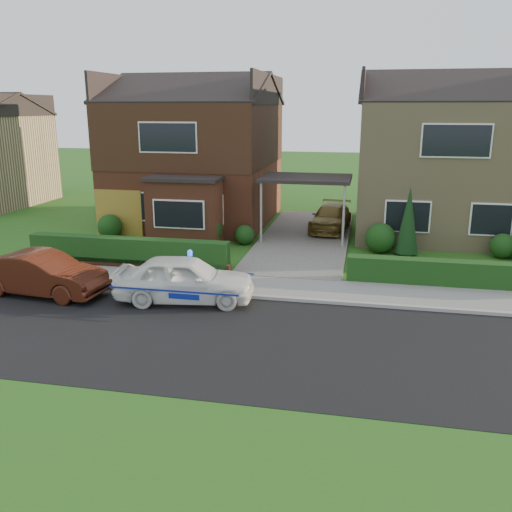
# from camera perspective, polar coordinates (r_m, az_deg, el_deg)

# --- Properties ---
(ground) EXTENTS (120.00, 120.00, 0.00)m
(ground) POSITION_cam_1_polar(r_m,az_deg,el_deg) (13.64, -0.18, -8.98)
(ground) COLOR #295316
(ground) RESTS_ON ground
(road) EXTENTS (60.00, 6.00, 0.02)m
(road) POSITION_cam_1_polar(r_m,az_deg,el_deg) (13.64, -0.18, -8.98)
(road) COLOR black
(road) RESTS_ON ground
(kerb) EXTENTS (60.00, 0.16, 0.12)m
(kerb) POSITION_cam_1_polar(r_m,az_deg,el_deg) (16.40, 1.98, -4.47)
(kerb) COLOR #9E9993
(kerb) RESTS_ON ground
(sidewalk) EXTENTS (60.00, 2.00, 0.10)m
(sidewalk) POSITION_cam_1_polar(r_m,az_deg,el_deg) (17.38, 2.56, -3.35)
(sidewalk) COLOR slate
(sidewalk) RESTS_ON ground
(grass_verge) EXTENTS (60.00, 4.00, 0.01)m
(grass_verge) POSITION_cam_1_polar(r_m,az_deg,el_deg) (9.45, -6.80, -21.26)
(grass_verge) COLOR #295316
(grass_verge) RESTS_ON ground
(driveway) EXTENTS (3.80, 12.00, 0.12)m
(driveway) POSITION_cam_1_polar(r_m,az_deg,el_deg) (23.96, 5.16, 1.88)
(driveway) COLOR #666059
(driveway) RESTS_ON ground
(house_left) EXTENTS (7.50, 9.53, 7.25)m
(house_left) POSITION_cam_1_polar(r_m,az_deg,el_deg) (27.42, -6.26, 11.49)
(house_left) COLOR brown
(house_left) RESTS_ON ground
(house_right) EXTENTS (7.50, 8.06, 7.25)m
(house_right) POSITION_cam_1_polar(r_m,az_deg,el_deg) (26.44, 18.92, 10.31)
(house_right) COLOR tan
(house_right) RESTS_ON ground
(carport_link) EXTENTS (3.80, 3.00, 2.77)m
(carport_link) POSITION_cam_1_polar(r_m,az_deg,el_deg) (23.45, 5.30, 8.04)
(carport_link) COLOR black
(carport_link) RESTS_ON ground
(garage_door) EXTENTS (2.20, 0.10, 2.10)m
(garage_door) POSITION_cam_1_polar(r_m,az_deg,el_deg) (25.03, -14.23, 4.37)
(garage_door) COLOR olive
(garage_door) RESTS_ON ground
(dwarf_wall) EXTENTS (7.70, 0.25, 0.36)m
(dwarf_wall) POSITION_cam_1_polar(r_m,az_deg,el_deg) (20.10, -13.43, -0.77)
(dwarf_wall) COLOR brown
(dwarf_wall) RESTS_ON ground
(hedge_left) EXTENTS (7.50, 0.55, 0.90)m
(hedge_left) POSITION_cam_1_polar(r_m,az_deg,el_deg) (20.28, -13.22, -1.15)
(hedge_left) COLOR black
(hedge_left) RESTS_ON ground
(hedge_right) EXTENTS (7.50, 0.55, 0.80)m
(hedge_right) POSITION_cam_1_polar(r_m,az_deg,el_deg) (18.69, 21.07, -3.21)
(hedge_right) COLOR black
(hedge_right) RESTS_ON ground
(shrub_left_far) EXTENTS (1.08, 1.08, 1.08)m
(shrub_left_far) POSITION_cam_1_polar(r_m,az_deg,el_deg) (24.84, -15.13, 3.02)
(shrub_left_far) COLOR black
(shrub_left_far) RESTS_ON ground
(shrub_left_mid) EXTENTS (1.32, 1.32, 1.32)m
(shrub_left_mid) POSITION_cam_1_polar(r_m,az_deg,el_deg) (22.98, -5.26, 2.83)
(shrub_left_mid) COLOR black
(shrub_left_mid) RESTS_ON ground
(shrub_left_near) EXTENTS (0.84, 0.84, 0.84)m
(shrub_left_near) POSITION_cam_1_polar(r_m,az_deg,el_deg) (22.92, -1.19, 2.24)
(shrub_left_near) COLOR black
(shrub_left_near) RESTS_ON ground
(shrub_right_near) EXTENTS (1.20, 1.20, 1.20)m
(shrub_right_near) POSITION_cam_1_polar(r_m,az_deg,el_deg) (22.16, 12.97, 1.87)
(shrub_right_near) COLOR black
(shrub_right_near) RESTS_ON ground
(shrub_right_mid) EXTENTS (0.96, 0.96, 0.96)m
(shrub_right_mid) POSITION_cam_1_polar(r_m,az_deg,el_deg) (22.89, 24.52, 0.97)
(shrub_right_mid) COLOR black
(shrub_right_mid) RESTS_ON ground
(conifer_a) EXTENTS (0.90, 0.90, 2.60)m
(conifer_a) POSITION_cam_1_polar(r_m,az_deg,el_deg) (21.87, 15.71, 3.39)
(conifer_a) COLOR black
(conifer_a) RESTS_ON ground
(police_car) EXTENTS (3.78, 4.29, 1.56)m
(police_car) POSITION_cam_1_polar(r_m,az_deg,el_deg) (16.21, -7.51, -2.45)
(police_car) COLOR white
(police_car) RESTS_ON ground
(driveway_car) EXTENTS (1.92, 4.08, 1.15)m
(driveway_car) POSITION_cam_1_polar(r_m,az_deg,el_deg) (25.37, 7.88, 4.03)
(driveway_car) COLOR brown
(driveway_car) RESTS_ON driveway
(street_car) EXTENTS (1.80, 4.15, 1.33)m
(street_car) POSITION_cam_1_polar(r_m,az_deg,el_deg) (17.90, -21.58, -1.82)
(street_car) COLOR #431A0E
(street_car) RESTS_ON ground
(potted_plant_a) EXTENTS (0.47, 0.36, 0.80)m
(potted_plant_a) POSITION_cam_1_polar(r_m,az_deg,el_deg) (19.79, -6.13, -0.02)
(potted_plant_a) COLOR gray
(potted_plant_a) RESTS_ON ground
(potted_plant_b) EXTENTS (0.58, 0.55, 0.82)m
(potted_plant_b) POSITION_cam_1_polar(r_m,az_deg,el_deg) (19.56, -3.79, -0.12)
(potted_plant_b) COLOR gray
(potted_plant_b) RESTS_ON ground
(potted_plant_c) EXTENTS (0.53, 0.53, 0.70)m
(potted_plant_c) POSITION_cam_1_polar(r_m,az_deg,el_deg) (19.72, -3.67, -0.17)
(potted_plant_c) COLOR gray
(potted_plant_c) RESTS_ON ground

